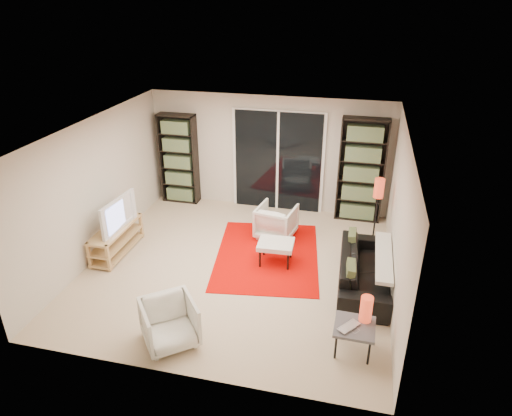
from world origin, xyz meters
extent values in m
plane|color=beige|center=(0.00, 0.00, 0.00)|extent=(5.00, 5.00, 0.00)
cube|color=beige|center=(0.00, 2.50, 1.20)|extent=(5.00, 0.02, 2.40)
cube|color=beige|center=(0.00, -2.50, 1.20)|extent=(5.00, 0.02, 2.40)
cube|color=beige|center=(-2.50, 0.00, 1.20)|extent=(0.02, 5.00, 2.40)
cube|color=beige|center=(2.50, 0.00, 1.20)|extent=(0.02, 5.00, 2.40)
cube|color=white|center=(0.00, 0.00, 2.40)|extent=(5.00, 5.00, 0.02)
cube|color=white|center=(0.20, 2.47, 1.05)|extent=(1.92, 0.06, 2.16)
cube|color=black|center=(0.20, 2.44, 1.05)|extent=(1.80, 0.02, 2.10)
cube|color=white|center=(0.20, 2.42, 1.05)|extent=(0.05, 0.02, 2.10)
cube|color=black|center=(-1.95, 2.34, 0.97)|extent=(0.80, 0.30, 1.95)
cube|color=#A29221|center=(-1.95, 2.32, 0.97)|extent=(0.70, 0.22, 1.85)
cube|color=black|center=(1.90, 2.34, 1.05)|extent=(0.90, 0.30, 2.10)
cube|color=#A29221|center=(1.90, 2.32, 1.05)|extent=(0.80, 0.22, 2.00)
cube|color=tan|center=(-2.22, -0.04, 0.48)|extent=(0.41, 1.28, 0.04)
cube|color=tan|center=(-2.22, -0.04, 0.25)|extent=(0.41, 1.28, 0.03)
cube|color=tan|center=(-2.22, -0.04, 0.06)|extent=(0.41, 1.28, 0.04)
cube|color=tan|center=(-2.40, -0.64, 0.25)|extent=(0.05, 0.05, 0.50)
cube|color=tan|center=(-2.40, 0.56, 0.25)|extent=(0.05, 0.05, 0.50)
cube|color=tan|center=(-2.05, -0.64, 0.25)|extent=(0.05, 0.05, 0.50)
cube|color=tan|center=(-2.05, 0.56, 0.25)|extent=(0.05, 0.05, 0.50)
imported|color=black|center=(-2.20, -0.04, 0.78)|extent=(0.21, 1.00, 0.57)
cube|color=#D50500|center=(0.41, 0.47, 0.01)|extent=(2.10, 2.63, 0.01)
imported|color=black|center=(2.09, -0.04, 0.28)|extent=(0.81, 1.96, 0.57)
imported|color=silver|center=(0.43, 1.20, 0.32)|extent=(0.79, 0.80, 0.64)
imported|color=silver|center=(-0.38, -1.98, 0.32)|extent=(0.96, 0.96, 0.63)
cube|color=silver|center=(0.60, 0.28, 0.36)|extent=(0.62, 0.52, 0.08)
cylinder|color=black|center=(0.37, 0.08, 0.16)|extent=(0.04, 0.04, 0.32)
cylinder|color=black|center=(0.35, 0.47, 0.16)|extent=(0.04, 0.04, 0.32)
cylinder|color=black|center=(0.85, 0.10, 0.16)|extent=(0.04, 0.04, 0.32)
cylinder|color=black|center=(0.83, 0.49, 0.16)|extent=(0.04, 0.04, 0.32)
cube|color=#4E4E53|center=(2.00, -1.57, 0.38)|extent=(0.53, 0.53, 0.04)
cylinder|color=black|center=(1.79, -1.77, 0.19)|extent=(0.03, 0.03, 0.38)
cylinder|color=black|center=(1.80, -1.36, 0.19)|extent=(0.03, 0.03, 0.38)
cylinder|color=black|center=(2.20, -1.78, 0.19)|extent=(0.03, 0.03, 0.38)
cylinder|color=black|center=(2.21, -1.37, 0.19)|extent=(0.03, 0.03, 0.38)
imported|color=silver|center=(1.96, -1.65, 0.41)|extent=(0.36, 0.38, 0.03)
cylinder|color=#EE4121|center=(2.12, -1.42, 0.58)|extent=(0.16, 0.16, 0.36)
cylinder|color=black|center=(2.23, 1.34, 0.01)|extent=(0.20, 0.20, 0.03)
cylinder|color=black|center=(2.23, 1.34, 0.49)|extent=(0.03, 0.03, 0.98)
cylinder|color=#EE4121|center=(2.23, 1.34, 1.12)|extent=(0.18, 0.18, 0.35)
camera|label=1|loc=(1.84, -6.33, 4.28)|focal=32.00mm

